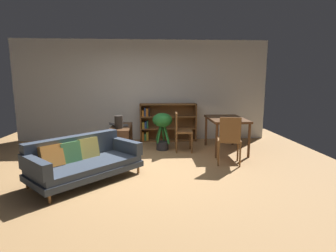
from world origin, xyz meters
The scene contains 11 objects.
ground_plane centered at (0.00, 0.00, 0.00)m, with size 8.16×8.16×0.00m, color tan.
back_wall_panel centered at (0.00, 2.70, 1.35)m, with size 6.80×0.10×2.70m, color silver.
fabric_couch centered at (-0.92, -0.31, 0.34)m, with size 1.86×1.86×0.70m.
media_console centered at (-0.47, 1.45, 0.29)m, with size 0.44×1.16×0.59m.
open_laptop centered at (-0.50, 1.49, 0.61)m, with size 0.48×0.36×0.07m.
desk_speaker centered at (-0.48, 1.19, 0.73)m, with size 0.18×0.18×0.28m.
potted_floor_plant centered at (0.49, 1.53, 0.59)m, with size 0.47×0.47×0.88m.
dining_table centered at (1.96, 1.34, 0.69)m, with size 0.80×1.22×0.78m.
dining_chair_near centered at (1.74, 0.32, 0.54)m, with size 0.52×0.52×0.95m.
dining_chair_far centered at (0.91, 1.38, 0.52)m, with size 0.40×0.44×0.91m.
bookshelf centered at (0.61, 2.53, 0.51)m, with size 1.52×0.31×1.02m.
Camera 1 is at (0.25, -4.64, 1.64)m, focal length 28.45 mm.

